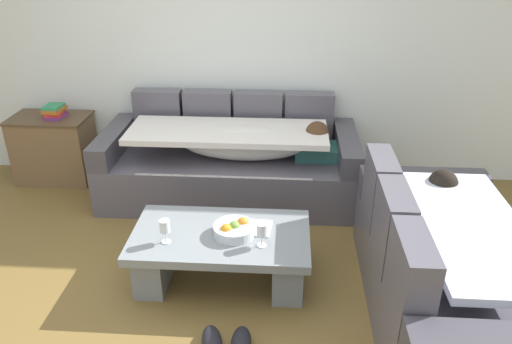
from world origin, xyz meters
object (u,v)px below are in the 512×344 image
(couch_near_window, at_px, (446,271))
(coffee_table, at_px, (221,250))
(couch_along_wall, at_px, (233,162))
(book_stack_on_cabinet, at_px, (55,111))
(side_cabinet, at_px, (55,148))
(open_magazine, at_px, (251,227))
(pair_of_shoes, at_px, (226,343))
(wine_glass_near_right, at_px, (262,231))
(fruit_bowl, at_px, (234,229))
(wine_glass_near_left, at_px, (165,227))

(couch_near_window, distance_m, coffee_table, 1.45)
(couch_along_wall, bearing_deg, book_stack_on_cabinet, 172.53)
(side_cabinet, bearing_deg, open_magazine, -34.47)
(book_stack_on_cabinet, bearing_deg, pair_of_shoes, -48.64)
(couch_near_window, height_order, side_cabinet, couch_near_window)
(couch_near_window, xyz_separation_m, wine_glass_near_right, (-1.14, 0.13, 0.16))
(open_magazine, bearing_deg, book_stack_on_cabinet, 149.59)
(coffee_table, relative_size, fruit_bowl, 4.29)
(wine_glass_near_left, xyz_separation_m, book_stack_on_cabinet, (-1.39, 1.57, 0.20))
(fruit_bowl, xyz_separation_m, open_magazine, (0.10, 0.08, -0.04))
(wine_glass_near_left, relative_size, open_magazine, 0.59)
(couch_along_wall, xyz_separation_m, wine_glass_near_left, (-0.29, -1.35, 0.16))
(couch_along_wall, xyz_separation_m, wine_glass_near_right, (0.33, -1.35, 0.16))
(coffee_table, bearing_deg, side_cabinet, 141.22)
(open_magazine, bearing_deg, coffee_table, -154.47)
(side_cabinet, xyz_separation_m, book_stack_on_cabinet, (0.07, -0.01, 0.38))
(coffee_table, relative_size, book_stack_on_cabinet, 5.44)
(couch_along_wall, bearing_deg, open_magazine, -77.91)
(couch_along_wall, bearing_deg, side_cabinet, 172.62)
(open_magazine, bearing_deg, pair_of_shoes, -92.05)
(fruit_bowl, height_order, side_cabinet, side_cabinet)
(wine_glass_near_left, bearing_deg, wine_glass_near_right, 0.04)
(wine_glass_near_left, height_order, wine_glass_near_right, same)
(couch_along_wall, distance_m, couch_near_window, 2.09)
(fruit_bowl, bearing_deg, pair_of_shoes, -88.64)
(couch_near_window, distance_m, book_stack_on_cabinet, 3.60)
(wine_glass_near_right, height_order, open_magazine, wine_glass_near_right)
(coffee_table, relative_size, wine_glass_near_left, 7.23)
(side_cabinet, height_order, pair_of_shoes, side_cabinet)
(fruit_bowl, distance_m, wine_glass_near_left, 0.46)
(couch_along_wall, distance_m, pair_of_shoes, 1.90)
(open_magazine, distance_m, side_cabinet, 2.43)
(couch_near_window, bearing_deg, wine_glass_near_left, 85.75)
(wine_glass_near_right, xyz_separation_m, side_cabinet, (-2.09, 1.58, -0.17))
(couch_near_window, bearing_deg, coffee_table, 79.62)
(couch_near_window, bearing_deg, couch_along_wall, 44.84)
(fruit_bowl, xyz_separation_m, wine_glass_near_left, (-0.44, -0.12, 0.08))
(couch_along_wall, distance_m, book_stack_on_cabinet, 1.73)
(couch_near_window, xyz_separation_m, wine_glass_near_left, (-1.77, 0.13, 0.16))
(wine_glass_near_left, height_order, book_stack_on_cabinet, book_stack_on_cabinet)
(fruit_bowl, relative_size, pair_of_shoes, 0.86)
(couch_near_window, xyz_separation_m, pair_of_shoes, (-1.32, -0.39, -0.29))
(side_cabinet, height_order, book_stack_on_cabinet, book_stack_on_cabinet)
(coffee_table, xyz_separation_m, open_magazine, (0.20, 0.07, 0.15))
(wine_glass_near_right, relative_size, pair_of_shoes, 0.51)
(fruit_bowl, bearing_deg, wine_glass_near_left, -164.53)
(wine_glass_near_left, distance_m, side_cabinet, 2.16)
(wine_glass_near_left, bearing_deg, fruit_bowl, 15.47)
(fruit_bowl, height_order, open_magazine, fruit_bowl)
(wine_glass_near_right, bearing_deg, couch_near_window, -6.58)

